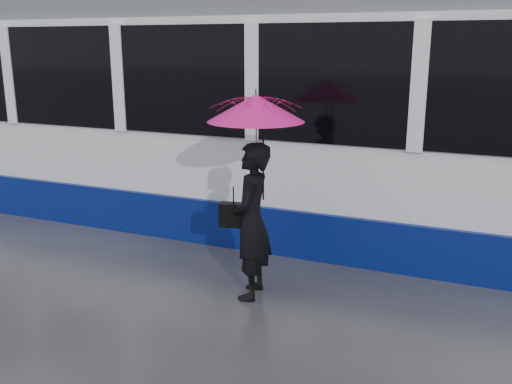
% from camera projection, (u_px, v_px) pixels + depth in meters
% --- Properties ---
extents(ground, '(90.00, 90.00, 0.00)m').
position_uv_depth(ground, '(168.00, 279.00, 6.64)').
color(ground, '#29292E').
rests_on(ground, ground).
extents(rails, '(34.00, 1.51, 0.02)m').
position_uv_depth(rails, '(254.00, 220.00, 8.86)').
color(rails, '#3F3D38').
rests_on(rails, ground).
extents(tram, '(26.00, 2.56, 3.35)m').
position_uv_depth(tram, '(320.00, 118.00, 8.06)').
color(tram, white).
rests_on(tram, ground).
extents(woman, '(0.52, 0.68, 1.69)m').
position_uv_depth(woman, '(252.00, 221.00, 6.02)').
color(woman, black).
rests_on(woman, ground).
extents(umbrella, '(1.17, 1.17, 1.14)m').
position_uv_depth(umbrella, '(256.00, 127.00, 5.75)').
color(umbrella, '#FF1552').
rests_on(umbrella, ground).
extents(handbag, '(0.32, 0.19, 0.44)m').
position_uv_depth(handbag, '(234.00, 215.00, 6.11)').
color(handbag, black).
rests_on(handbag, ground).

